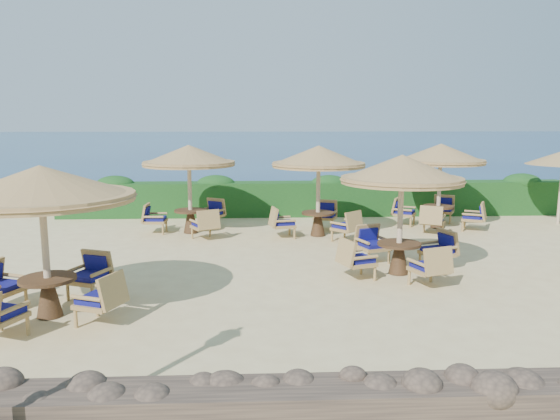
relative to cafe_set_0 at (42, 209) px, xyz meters
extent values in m
plane|color=beige|center=(5.72, 2.65, -1.91)|extent=(120.00, 120.00, 0.00)
plane|color=navy|center=(5.72, 72.65, -1.91)|extent=(160.00, 160.00, 0.00)
cube|color=#133C15|center=(5.72, 9.85, -1.31)|extent=(18.00, 0.90, 1.20)
cube|color=brown|center=(5.72, -3.55, -1.69)|extent=(15.00, 0.65, 0.44)
cylinder|color=beige|center=(13.52, 7.85, -0.81)|extent=(0.10, 0.10, 2.20)
cylinder|color=beige|center=(0.00, 0.00, -0.71)|extent=(0.12, 0.12, 2.40)
cone|color=olive|center=(0.00, 0.00, 0.47)|extent=(3.15, 3.15, 0.55)
cylinder|color=olive|center=(0.00, 0.00, 0.19)|extent=(3.09, 3.09, 0.14)
cylinder|color=#472E19|center=(0.00, 0.00, -1.23)|extent=(0.96, 0.96, 0.06)
cone|color=#472E19|center=(0.00, 0.00, -1.58)|extent=(0.44, 0.44, 0.64)
cylinder|color=beige|center=(6.79, 2.37, -0.71)|extent=(0.12, 0.12, 2.40)
cone|color=olive|center=(6.79, 2.37, 0.47)|extent=(2.69, 2.69, 0.55)
cylinder|color=olive|center=(6.79, 2.37, 0.19)|extent=(2.64, 2.64, 0.14)
cylinder|color=#472E19|center=(6.79, 2.37, -1.23)|extent=(0.96, 0.96, 0.06)
cone|color=#472E19|center=(6.79, 2.37, -1.58)|extent=(0.44, 0.44, 0.64)
cylinder|color=beige|center=(1.65, 7.00, -0.71)|extent=(0.12, 0.12, 2.40)
cone|color=olive|center=(1.65, 7.00, 0.47)|extent=(2.77, 2.77, 0.55)
cylinder|color=olive|center=(1.65, 7.00, 0.19)|extent=(2.71, 2.71, 0.14)
cylinder|color=#472E19|center=(1.65, 7.00, -1.23)|extent=(0.96, 0.96, 0.06)
cone|color=#472E19|center=(1.65, 7.00, -1.58)|extent=(0.44, 0.44, 0.64)
cylinder|color=beige|center=(5.44, 6.42, -0.71)|extent=(0.12, 0.12, 2.40)
cone|color=olive|center=(5.44, 6.42, 0.47)|extent=(2.73, 2.73, 0.55)
cylinder|color=olive|center=(5.44, 6.42, 0.19)|extent=(2.68, 2.68, 0.14)
cylinder|color=#472E19|center=(5.44, 6.42, -1.23)|extent=(0.96, 0.96, 0.06)
cone|color=#472E19|center=(5.44, 6.42, -1.58)|extent=(0.44, 0.44, 0.64)
cylinder|color=beige|center=(9.37, 7.42, -0.71)|extent=(0.12, 0.12, 2.40)
cone|color=olive|center=(9.37, 7.42, 0.47)|extent=(2.75, 2.75, 0.55)
cylinder|color=olive|center=(9.37, 7.42, 0.19)|extent=(2.69, 2.69, 0.14)
cylinder|color=#472E19|center=(9.37, 7.42, -1.23)|extent=(0.96, 0.96, 0.06)
cone|color=#472E19|center=(9.37, 7.42, -1.58)|extent=(0.44, 0.44, 0.64)
camera|label=1|loc=(3.62, -9.28, 1.52)|focal=35.00mm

